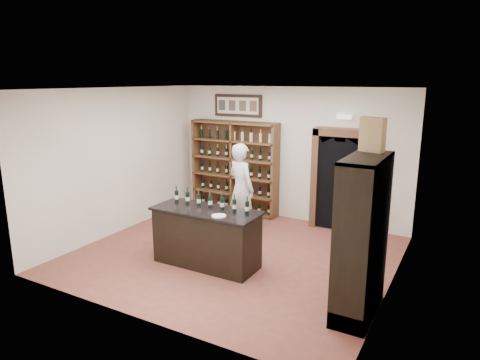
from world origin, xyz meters
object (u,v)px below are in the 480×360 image
(wine_shelf, at_px, (235,167))
(side_cabinet, at_px, (363,262))
(counter_bottle_0, at_px, (177,196))
(wine_crate, at_px, (372,135))
(tasting_counter, at_px, (207,238))
(shopkeeper, at_px, (241,188))

(wine_shelf, relative_size, side_cabinet, 1.00)
(counter_bottle_0, relative_size, side_cabinet, 0.14)
(wine_crate, bearing_deg, tasting_counter, -161.75)
(wine_shelf, xyz_separation_m, side_cabinet, (3.82, -3.23, -0.35))
(side_cabinet, bearing_deg, shopkeeper, 145.91)
(tasting_counter, bearing_deg, wine_shelf, 110.56)
(wine_shelf, distance_m, side_cabinet, 5.02)
(shopkeeper, xyz_separation_m, wine_crate, (2.92, -1.63, 1.49))
(wine_crate, bearing_deg, counter_bottle_0, -164.51)
(counter_bottle_0, bearing_deg, wine_shelf, 97.74)
(side_cabinet, distance_m, wine_crate, 1.73)
(tasting_counter, height_order, wine_crate, wine_crate)
(wine_shelf, height_order, wine_crate, wine_crate)
(tasting_counter, height_order, side_cabinet, side_cabinet)
(wine_shelf, height_order, side_cabinet, same)
(wine_shelf, relative_size, counter_bottle_0, 7.33)
(tasting_counter, relative_size, side_cabinet, 0.85)
(wine_shelf, height_order, shopkeeper, wine_shelf)
(tasting_counter, relative_size, shopkeeper, 0.99)
(counter_bottle_0, distance_m, side_cabinet, 3.49)
(counter_bottle_0, bearing_deg, side_cabinet, -7.23)
(tasting_counter, distance_m, shopkeeper, 1.81)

